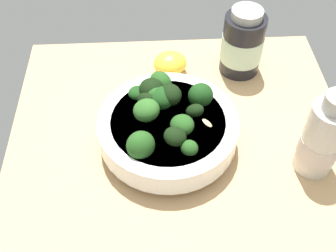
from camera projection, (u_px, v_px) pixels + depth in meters
The scene contains 5 objects.
ground_plane at pixel (181, 154), 69.65cm from camera, with size 56.99×56.99×3.43cm, color tan.
bowl_of_broccoli at pixel (167, 124), 66.52cm from camera, with size 22.36×22.25×9.43cm.
lemon_wedge at pixel (170, 63), 79.07cm from camera, with size 6.28×5.53×4.19cm, color yellow.
bottle_tall at pixel (322, 139), 61.29cm from camera, with size 6.08×6.08×15.21cm.
bottle_short at pixel (242, 44), 76.84cm from camera, with size 7.72×7.72×13.09cm.
Camera 1 is at (42.03, -4.35, 53.89)cm, focal length 44.63 mm.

